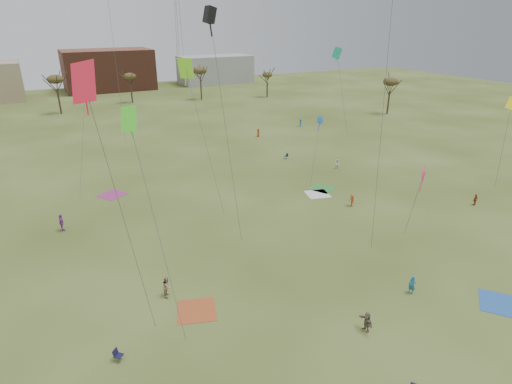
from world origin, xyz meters
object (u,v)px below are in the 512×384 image
spectator_fore_a (475,200)px  camp_chair_right (286,157)px  camp_chair_left (119,357)px  flyer_near_right (412,285)px  radio_tower (178,23)px

spectator_fore_a → camp_chair_right: 28.15m
spectator_fore_a → camp_chair_right: bearing=-71.1°
spectator_fore_a → camp_chair_left: size_ratio=1.60×
flyer_near_right → spectator_fore_a: bearing=96.8°
camp_chair_right → radio_tower: bearing=163.4°
spectator_fore_a → camp_chair_left: 43.40m
flyer_near_right → spectator_fore_a: size_ratio=1.15×
camp_chair_left → flyer_near_right: bearing=-56.1°
flyer_near_right → spectator_fore_a: 22.29m
flyer_near_right → camp_chair_left: flyer_near_right is taller
spectator_fore_a → radio_tower: bearing=-94.6°
spectator_fore_a → camp_chair_right: spectator_fore_a is taller
flyer_near_right → camp_chair_right: size_ratio=1.84×
camp_chair_right → radio_tower: size_ratio=0.02×
flyer_near_right → camp_chair_right: flyer_near_right is taller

